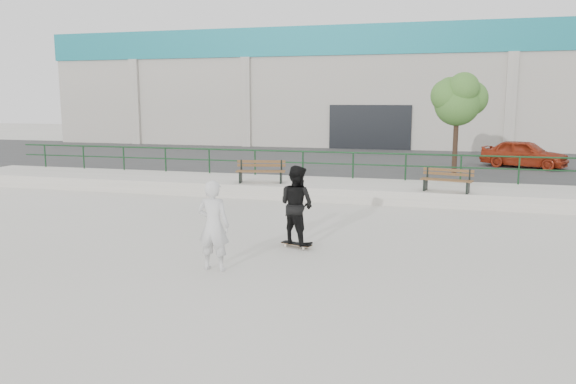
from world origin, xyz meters
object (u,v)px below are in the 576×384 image
(bench_left, at_px, (261,172))
(seated_skater, at_px, (213,225))
(bench_right, at_px, (447,180))
(tree, at_px, (458,98))
(standing_skater, at_px, (297,205))
(red_car, at_px, (524,154))
(skateboard, at_px, (296,244))

(bench_left, distance_m, seated_skater, 9.15)
(bench_right, xyz_separation_m, tree, (0.37, 5.09, 2.70))
(tree, distance_m, standing_skater, 12.37)
(seated_skater, bearing_deg, red_car, -115.62)
(bench_right, bearing_deg, red_car, 78.65)
(red_car, bearing_deg, tree, 155.53)
(bench_right, distance_m, red_car, 8.55)
(standing_skater, distance_m, seated_skater, 2.54)
(bench_left, height_order, standing_skater, standing_skater)
(tree, distance_m, skateboard, 12.60)
(red_car, distance_m, seated_skater, 18.35)
(red_car, xyz_separation_m, skateboard, (-6.91, -14.22, -1.05))
(skateboard, bearing_deg, red_car, 82.20)
(tree, height_order, standing_skater, tree)
(bench_right, distance_m, tree, 5.78)
(standing_skater, bearing_deg, red_car, -88.94)
(bench_right, relative_size, tree, 0.42)
(red_car, bearing_deg, bench_right, 179.83)
(bench_left, height_order, bench_right, bench_left)
(standing_skater, relative_size, seated_skater, 1.00)
(bench_left, relative_size, standing_skater, 0.98)
(bench_right, xyz_separation_m, skateboard, (-3.52, -6.37, -0.81))
(bench_right, distance_m, standing_skater, 7.28)
(skateboard, bearing_deg, standing_skater, 108.11)
(bench_left, bearing_deg, standing_skater, -77.39)
(red_car, relative_size, standing_skater, 1.94)
(bench_left, xyz_separation_m, red_car, (9.99, 7.50, 0.22))
(bench_left, bearing_deg, tree, 22.25)
(red_car, height_order, seated_skater, seated_skater)
(bench_right, bearing_deg, seated_skater, -106.78)
(red_car, distance_m, standing_skater, 15.81)
(tree, bearing_deg, seated_skater, -110.39)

